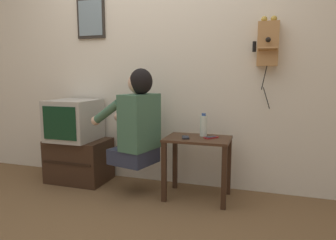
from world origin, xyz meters
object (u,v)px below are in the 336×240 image
(television, at_px, (74,120))
(framed_picture, at_px, (91,18))
(person, at_px, (137,120))
(cell_phone_held, at_px, (186,137))
(water_bottle, at_px, (204,125))
(cell_phone_spare, at_px, (211,137))
(wall_phone_antique, at_px, (268,43))

(television, relative_size, framed_picture, 1.14)
(person, height_order, framed_picture, framed_picture)
(person, height_order, cell_phone_held, person)
(person, bearing_deg, water_bottle, -59.82)
(person, height_order, cell_phone_spare, person)
(television, height_order, water_bottle, television)
(water_bottle, bearing_deg, television, -178.37)
(cell_phone_held, height_order, water_bottle, water_bottle)
(cell_phone_spare, bearing_deg, water_bottle, -179.08)
(person, bearing_deg, cell_phone_spare, -67.30)
(television, distance_m, cell_phone_spare, 1.42)
(wall_phone_antique, height_order, framed_picture, framed_picture)
(framed_picture, bearing_deg, wall_phone_antique, -1.42)
(cell_phone_held, bearing_deg, framed_picture, 145.25)
(cell_phone_held, distance_m, cell_phone_spare, 0.22)
(television, bearing_deg, cell_phone_held, -4.64)
(person, relative_size, framed_picture, 2.09)
(framed_picture, distance_m, water_bottle, 1.64)
(framed_picture, bearing_deg, television, -108.19)
(framed_picture, relative_size, cell_phone_spare, 3.12)
(television, xyz_separation_m, framed_picture, (0.08, 0.25, 1.05))
(water_bottle, bearing_deg, framed_picture, 170.26)
(framed_picture, bearing_deg, cell_phone_held, -17.37)
(wall_phone_antique, relative_size, framed_picture, 1.92)
(television, xyz_separation_m, cell_phone_held, (1.21, -0.10, -0.09))
(person, relative_size, cell_phone_held, 6.38)
(water_bottle, bearing_deg, cell_phone_held, -134.10)
(cell_phone_held, relative_size, water_bottle, 0.66)
(person, bearing_deg, cell_phone_held, -71.97)
(framed_picture, bearing_deg, person, -29.46)
(wall_phone_antique, bearing_deg, person, -163.07)
(cell_phone_spare, bearing_deg, wall_phone_antique, 69.63)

